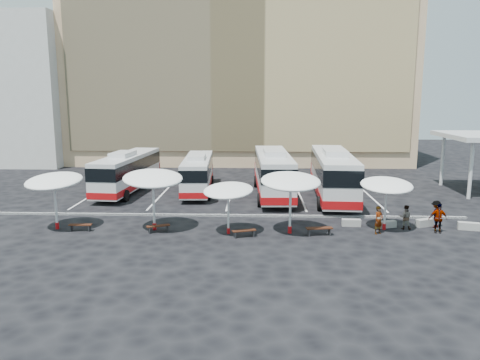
{
  "coord_description": "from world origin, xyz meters",
  "views": [
    {
      "loc": [
        2.28,
        -31.87,
        8.58
      ],
      "look_at": [
        1.0,
        3.0,
        2.2
      ],
      "focal_mm": 35.0,
      "sensor_mm": 36.0,
      "label": 1
    }
  ],
  "objects_px": {
    "bus_3": "(333,173)",
    "conc_bench_2": "(425,223)",
    "conc_bench_1": "(387,224)",
    "conc_bench_3": "(469,226)",
    "bus_1": "(198,172)",
    "sunshade_0": "(54,181)",
    "sunshade_2": "(228,191)",
    "sunshade_1": "(153,179)",
    "wood_bench_1": "(158,227)",
    "passenger_3": "(436,214)",
    "passenger_1": "(406,217)",
    "passenger_0": "(379,220)",
    "sunshade_4": "(387,185)",
    "passenger_2": "(438,218)",
    "wood_bench_0": "(80,226)",
    "conc_bench_0": "(351,223)",
    "wood_bench_2": "(244,232)",
    "sunshade_3": "(291,181)",
    "bus_2": "(273,172)",
    "wood_bench_3": "(319,229)"
  },
  "relations": [
    {
      "from": "sunshade_0",
      "to": "wood_bench_0",
      "type": "bearing_deg",
      "value": -13.89
    },
    {
      "from": "sunshade_0",
      "to": "sunshade_2",
      "type": "height_order",
      "value": "sunshade_0"
    },
    {
      "from": "passenger_0",
      "to": "bus_1",
      "type": "bearing_deg",
      "value": 101.24
    },
    {
      "from": "wood_bench_1",
      "to": "conc_bench_2",
      "type": "height_order",
      "value": "conc_bench_2"
    },
    {
      "from": "wood_bench_2",
      "to": "sunshade_4",
      "type": "bearing_deg",
      "value": 12.37
    },
    {
      "from": "wood_bench_0",
      "to": "passenger_3",
      "type": "height_order",
      "value": "passenger_3"
    },
    {
      "from": "sunshade_4",
      "to": "conc_bench_1",
      "type": "height_order",
      "value": "sunshade_4"
    },
    {
      "from": "wood_bench_0",
      "to": "conc_bench_0",
      "type": "height_order",
      "value": "conc_bench_0"
    },
    {
      "from": "wood_bench_2",
      "to": "sunshade_0",
      "type": "bearing_deg",
      "value": 173.69
    },
    {
      "from": "conc_bench_3",
      "to": "passenger_0",
      "type": "height_order",
      "value": "passenger_0"
    },
    {
      "from": "sunshade_1",
      "to": "wood_bench_1",
      "type": "bearing_deg",
      "value": -56.46
    },
    {
      "from": "bus_3",
      "to": "conc_bench_2",
      "type": "height_order",
      "value": "bus_3"
    },
    {
      "from": "sunshade_4",
      "to": "wood_bench_2",
      "type": "xyz_separation_m",
      "value": [
        -9.01,
        -1.97,
        -2.57
      ]
    },
    {
      "from": "bus_3",
      "to": "passenger_3",
      "type": "relative_size",
      "value": 7.5
    },
    {
      "from": "sunshade_2",
      "to": "conc_bench_0",
      "type": "distance_m",
      "value": 8.66
    },
    {
      "from": "conc_bench_2",
      "to": "wood_bench_3",
      "type": "bearing_deg",
      "value": -162.4
    },
    {
      "from": "passenger_1",
      "to": "passenger_0",
      "type": "bearing_deg",
      "value": 43.86
    },
    {
      "from": "sunshade_4",
      "to": "wood_bench_3",
      "type": "distance_m",
      "value": 5.25
    },
    {
      "from": "bus_2",
      "to": "passenger_0",
      "type": "relative_size",
      "value": 7.3
    },
    {
      "from": "bus_2",
      "to": "wood_bench_2",
      "type": "distance_m",
      "value": 12.54
    },
    {
      "from": "passenger_1",
      "to": "passenger_3",
      "type": "bearing_deg",
      "value": -151.21
    },
    {
      "from": "bus_3",
      "to": "sunshade_1",
      "type": "relative_size",
      "value": 2.76
    },
    {
      "from": "sunshade_3",
      "to": "bus_2",
      "type": "bearing_deg",
      "value": 93.55
    },
    {
      "from": "sunshade_3",
      "to": "passenger_2",
      "type": "xyz_separation_m",
      "value": [
        9.33,
        0.43,
        -2.38
      ]
    },
    {
      "from": "wood_bench_1",
      "to": "passenger_2",
      "type": "relative_size",
      "value": 0.82
    },
    {
      "from": "passenger_3",
      "to": "passenger_1",
      "type": "bearing_deg",
      "value": -13.19
    },
    {
      "from": "passenger_2",
      "to": "sunshade_1",
      "type": "bearing_deg",
      "value": -170.07
    },
    {
      "from": "sunshade_1",
      "to": "conc_bench_2",
      "type": "bearing_deg",
      "value": 4.68
    },
    {
      "from": "sunshade_4",
      "to": "conc_bench_1",
      "type": "relative_size",
      "value": 2.94
    },
    {
      "from": "conc_bench_1",
      "to": "sunshade_1",
      "type": "bearing_deg",
      "value": -175.98
    },
    {
      "from": "sunshade_1",
      "to": "sunshade_2",
      "type": "height_order",
      "value": "sunshade_1"
    },
    {
      "from": "wood_bench_2",
      "to": "bus_3",
      "type": "bearing_deg",
      "value": 57.59
    },
    {
      "from": "wood_bench_2",
      "to": "wood_bench_1",
      "type": "bearing_deg",
      "value": 171.23
    },
    {
      "from": "conc_bench_1",
      "to": "conc_bench_3",
      "type": "relative_size",
      "value": 0.9
    },
    {
      "from": "wood_bench_1",
      "to": "sunshade_4",
      "type": "bearing_deg",
      "value": 4.48
    },
    {
      "from": "sunshade_4",
      "to": "wood_bench_2",
      "type": "relative_size",
      "value": 2.27
    },
    {
      "from": "wood_bench_3",
      "to": "conc_bench_0",
      "type": "height_order",
      "value": "wood_bench_3"
    },
    {
      "from": "passenger_2",
      "to": "sunshade_2",
      "type": "bearing_deg",
      "value": -167.08
    },
    {
      "from": "conc_bench_1",
      "to": "passenger_2",
      "type": "height_order",
      "value": "passenger_2"
    },
    {
      "from": "conc_bench_2",
      "to": "passenger_1",
      "type": "distance_m",
      "value": 1.8
    },
    {
      "from": "wood_bench_0",
      "to": "wood_bench_2",
      "type": "distance_m",
      "value": 10.53
    },
    {
      "from": "wood_bench_2",
      "to": "passenger_1",
      "type": "xyz_separation_m",
      "value": [
        10.37,
        2.1,
        0.45
      ]
    },
    {
      "from": "sunshade_0",
      "to": "sunshade_3",
      "type": "xyz_separation_m",
      "value": [
        15.02,
        -0.38,
        0.15
      ]
    },
    {
      "from": "bus_1",
      "to": "conc_bench_0",
      "type": "xyz_separation_m",
      "value": [
        11.57,
        -10.86,
        -1.52
      ]
    },
    {
      "from": "bus_1",
      "to": "sunshade_0",
      "type": "bearing_deg",
      "value": -125.19
    },
    {
      "from": "wood_bench_1",
      "to": "passenger_0",
      "type": "distance_m",
      "value": 13.84
    },
    {
      "from": "bus_2",
      "to": "wood_bench_1",
      "type": "height_order",
      "value": "bus_2"
    },
    {
      "from": "conc_bench_1",
      "to": "conc_bench_2",
      "type": "distance_m",
      "value": 2.61
    },
    {
      "from": "sunshade_0",
      "to": "bus_1",
      "type": "bearing_deg",
      "value": 58.02
    },
    {
      "from": "sunshade_4",
      "to": "passenger_2",
      "type": "height_order",
      "value": "sunshade_4"
    }
  ]
}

